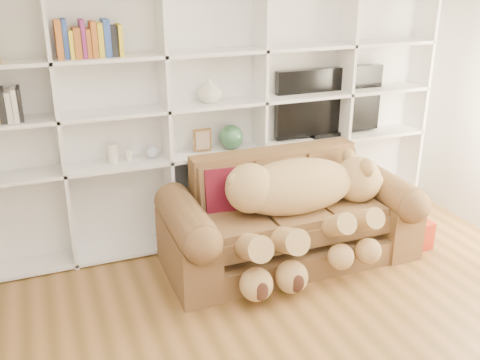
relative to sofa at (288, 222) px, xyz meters
name	(u,v)px	position (x,y,z in m)	size (l,w,h in m)	color
wall_back	(207,94)	(-0.46, 0.82, 1.00)	(5.00, 0.02, 2.70)	silver
bookshelf	(186,104)	(-0.70, 0.68, 0.96)	(4.43, 0.35, 2.40)	white
sofa	(288,222)	(0.00, 0.00, 0.00)	(2.18, 0.94, 0.92)	brown
teddy_bear	(301,200)	(0.01, -0.18, 0.28)	(1.57, 0.88, 0.91)	tan
throw_pillow	(227,190)	(-0.51, 0.15, 0.32)	(0.40, 0.13, 0.40)	#500D1E
gift_box	(409,233)	(1.14, -0.23, -0.21)	(0.33, 0.31, 0.26)	#B72F18
tv	(329,103)	(0.74, 0.67, 0.85)	(1.13, 0.18, 0.67)	black
picture_frame	(202,140)	(-0.57, 0.62, 0.63)	(0.17, 0.03, 0.21)	brown
green_vase	(231,137)	(-0.30, 0.62, 0.63)	(0.22, 0.22, 0.22)	#31603D
figurine_tall	(113,153)	(-1.37, 0.62, 0.61)	(0.09, 0.09, 0.17)	silver
figurine_short	(129,155)	(-1.24, 0.62, 0.57)	(0.06, 0.06, 0.10)	silver
snow_globe	(152,152)	(-1.03, 0.62, 0.58)	(0.11, 0.11, 0.11)	silver
shelf_vase	(210,90)	(-0.49, 0.62, 1.08)	(0.21, 0.21, 0.22)	beige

